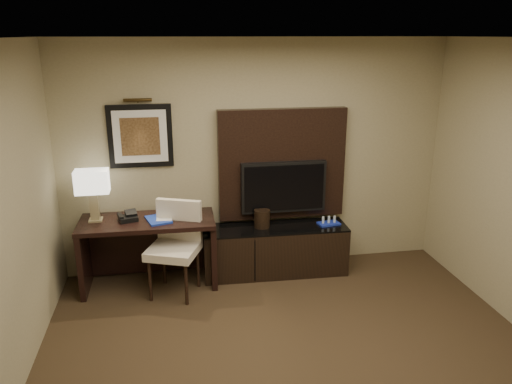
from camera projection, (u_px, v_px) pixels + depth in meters
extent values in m
cube|color=silver|center=(326.00, 39.00, 3.07)|extent=(4.50, 5.00, 0.01)
cube|color=#998E67|center=(256.00, 157.00, 5.83)|extent=(4.50, 0.01, 2.70)
cube|color=black|center=(149.00, 252.00, 5.58)|extent=(1.48, 0.66, 0.79)
cube|color=black|center=(275.00, 250.00, 5.90)|extent=(1.69, 0.52, 0.58)
cube|color=black|center=(282.00, 164.00, 5.84)|extent=(1.50, 0.12, 1.30)
cube|color=black|center=(284.00, 187.00, 5.83)|extent=(1.00, 0.08, 0.60)
cube|color=black|center=(140.00, 136.00, 5.50)|extent=(0.70, 0.04, 0.70)
cylinder|color=#3B2C13|center=(138.00, 100.00, 5.34)|extent=(0.04, 0.04, 0.30)
cube|color=#1936A7|center=(158.00, 220.00, 5.44)|extent=(0.31, 0.37, 0.02)
imported|color=#B6B08F|center=(156.00, 209.00, 5.44)|extent=(0.17, 0.03, 0.23)
cylinder|color=silver|center=(184.00, 209.00, 5.53)|extent=(0.06, 0.06, 0.18)
cylinder|color=black|center=(262.00, 219.00, 5.78)|extent=(0.20, 0.20, 0.21)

